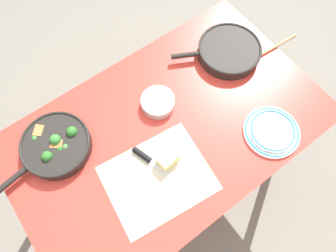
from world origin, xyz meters
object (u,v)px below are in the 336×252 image
at_px(skillet_eggs, 229,51).
at_px(grater_knife, 152,162).
at_px(skillet_broccoli, 56,145).
at_px(dinner_plate_stack, 272,131).
at_px(prep_bowl_steel, 158,102).
at_px(cheese_block, 168,159).
at_px(wooden_spoon, 261,54).

distance_m(skillet_eggs, grater_knife, 0.62).
height_order(skillet_broccoli, dinner_plate_stack, skillet_broccoli).
xyz_separation_m(grater_knife, prep_bowl_steel, (-0.17, -0.20, 0.01)).
bearing_deg(dinner_plate_stack, cheese_block, -20.43).
bearing_deg(dinner_plate_stack, skillet_eggs, -105.68).
height_order(wooden_spoon, prep_bowl_steel, prep_bowl_steel).
bearing_deg(grater_knife, prep_bowl_steel, 121.97).
relative_size(wooden_spoon, dinner_plate_stack, 1.46).
height_order(skillet_broccoli, cheese_block, skillet_broccoli).
distance_m(wooden_spoon, dinner_plate_stack, 0.39).
bearing_deg(prep_bowl_steel, skillet_broccoli, -10.44).
bearing_deg(skillet_broccoli, prep_bowl_steel, 161.36).
distance_m(cheese_block, prep_bowl_steel, 0.26).
height_order(skillet_broccoli, prep_bowl_steel, skillet_broccoli).
bearing_deg(wooden_spoon, cheese_block, 17.08).
height_order(dinner_plate_stack, prep_bowl_steel, prep_bowl_steel).
bearing_deg(prep_bowl_steel, cheese_block, 62.98).
bearing_deg(prep_bowl_steel, wooden_spoon, 171.92).
xyz_separation_m(wooden_spoon, prep_bowl_steel, (0.54, -0.08, 0.01)).
bearing_deg(skillet_broccoli, skillet_eggs, 167.67).
relative_size(grater_knife, cheese_block, 3.09).
relative_size(skillet_eggs, wooden_spoon, 1.14).
xyz_separation_m(skillet_broccoli, grater_knife, (-0.27, 0.28, -0.02)).
bearing_deg(wooden_spoon, skillet_broccoli, -5.21).
relative_size(skillet_broccoli, dinner_plate_stack, 1.85).
bearing_deg(skillet_eggs, wooden_spoon, 169.70).
xyz_separation_m(skillet_broccoli, dinner_plate_stack, (-0.74, 0.46, -0.02)).
bearing_deg(wooden_spoon, prep_bowl_steel, -4.14).
height_order(skillet_broccoli, grater_knife, skillet_broccoli).
bearing_deg(wooden_spoon, skillet_eggs, -34.09).
bearing_deg(grater_knife, dinner_plate_stack, 51.20).
bearing_deg(dinner_plate_stack, prep_bowl_steel, -51.94).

